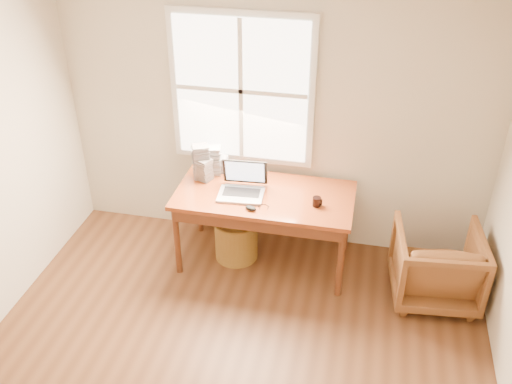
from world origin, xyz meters
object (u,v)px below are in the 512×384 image
desk (265,196)px  armchair (436,265)px  laptop (241,182)px  wicker_stool (236,239)px  coffee_mug (317,202)px  cd_stack_a (213,161)px

desk → armchair: (1.55, -0.17, -0.39)m
laptop → wicker_stool: bearing=126.2°
armchair → wicker_stool: bearing=-11.2°
armchair → coffee_mug: (-1.07, 0.07, 0.46)m
desk → coffee_mug: bearing=-11.5°
armchair → cd_stack_a: size_ratio=2.68×
armchair → wicker_stool: size_ratio=1.81×
desk → cd_stack_a: cd_stack_a is taller
wicker_stool → cd_stack_a: bearing=137.2°
desk → wicker_stool: bearing=180.0°
laptop → coffee_mug: size_ratio=4.84×
coffee_mug → armchair: bearing=15.8°
cd_stack_a → wicker_stool: bearing=-42.8°
laptop → cd_stack_a: (-0.35, 0.34, -0.01)m
armchair → wicker_stool: (-1.82, 0.17, -0.13)m
cd_stack_a → coffee_mug: bearing=-18.9°
wicker_stool → cd_stack_a: size_ratio=1.48×
desk → coffee_mug: (0.48, -0.10, 0.06)m
coffee_mug → cd_stack_a: (-1.03, 0.35, 0.10)m
desk → armchair: 1.61m
desk → laptop: bearing=-156.8°
armchair → laptop: bearing=-8.7°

